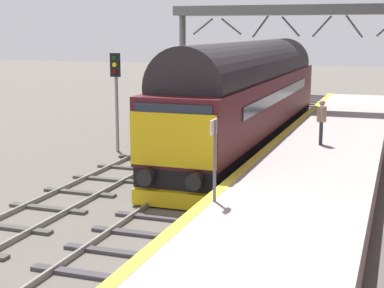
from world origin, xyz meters
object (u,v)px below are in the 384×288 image
diesel_locomotive (249,93)px  platform_number_sign (214,148)px  waiting_passenger (322,118)px  signal_post_near (116,88)px

diesel_locomotive → platform_number_sign: diesel_locomotive is taller
diesel_locomotive → waiting_passenger: bearing=-39.5°
platform_number_sign → diesel_locomotive: bearing=99.8°
diesel_locomotive → signal_post_near: bearing=-159.1°
signal_post_near → waiting_passenger: bearing=-5.5°
diesel_locomotive → platform_number_sign: (1.93, -11.16, -0.14)m
diesel_locomotive → platform_number_sign: size_ratio=9.11×
diesel_locomotive → platform_number_sign: bearing=-80.2°
platform_number_sign → waiting_passenger: size_ratio=1.23×
signal_post_near → waiting_passenger: (8.69, -0.84, -0.71)m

